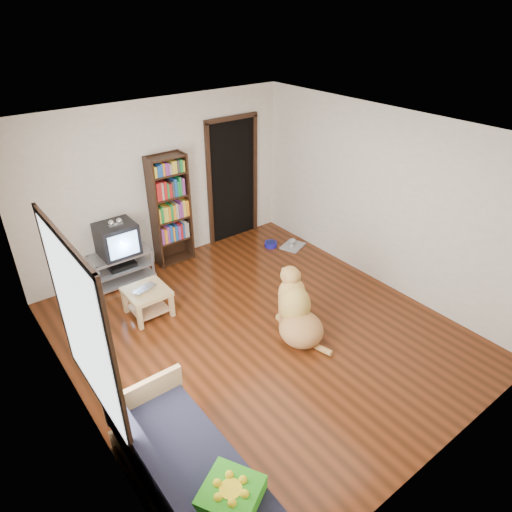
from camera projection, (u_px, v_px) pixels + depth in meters
ground at (259, 332)px, 6.00m from camera, size 5.00×5.00×0.00m
ceiling at (260, 135)px, 4.71m from camera, size 5.00×5.00×0.00m
wall_back at (160, 185)px, 7.07m from camera, size 4.50×0.00×4.50m
wall_front at (452, 364)px, 3.64m from camera, size 4.50×0.00×4.50m
wall_left at (65, 317)px, 4.17m from camera, size 0.00×5.00×5.00m
wall_right at (383, 200)px, 6.55m from camera, size 0.00×5.00×5.00m
green_cushion at (231, 495)px, 3.54m from camera, size 0.59×0.59×0.15m
laptop at (147, 290)px, 6.13m from camera, size 0.38×0.29×0.03m
dog_bowl at (271, 244)px, 8.03m from camera, size 0.22×0.22×0.08m
grey_rag at (293, 246)px, 8.03m from camera, size 0.49×0.44×0.03m
window at (82, 327)px, 3.73m from camera, size 0.03×1.46×1.70m
doorway at (232, 178)px, 7.87m from camera, size 1.03×0.05×2.19m
tv_stand at (122, 266)px, 6.94m from camera, size 0.90×0.45×0.50m
crt_tv at (116, 238)px, 6.72m from camera, size 0.55×0.52×0.58m
bookshelf at (170, 205)px, 7.14m from camera, size 0.60×0.30×1.80m
sofa at (186, 475)px, 3.93m from camera, size 0.80×1.80×0.80m
coffee_table at (147, 297)px, 6.21m from camera, size 0.55×0.55×0.40m
dog at (297, 312)px, 5.83m from camera, size 0.72×1.10×0.90m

